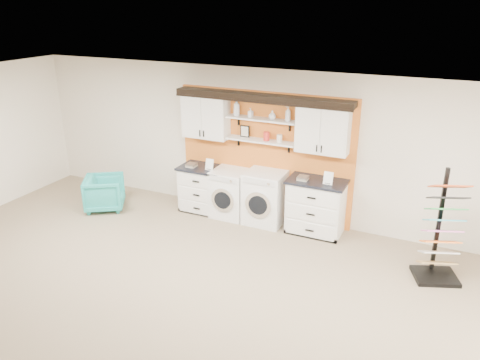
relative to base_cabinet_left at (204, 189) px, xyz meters
The scene contains 22 objects.
floor 3.84m from the base_cabinet_left, 72.76° to the right, with size 10.00×10.00×0.00m, color gray.
ceiling 4.48m from the base_cabinet_left, 72.76° to the right, with size 10.00×10.00×0.00m, color white.
wall_back 1.52m from the base_cabinet_left, 17.63° to the left, with size 10.00×10.00×0.00m, color beige.
accent_panel 1.39m from the base_cabinet_left, 16.00° to the left, with size 3.40×0.07×2.40m, color orange.
upper_cabinet_left 1.43m from the base_cabinet_left, 90.00° to the left, with size 0.90×0.35×0.84m.
upper_cabinet_right 2.68m from the base_cabinet_left, ahead, with size 0.90×0.35×0.84m.
shelf_lower 1.57m from the base_cabinet_left, ahead, with size 1.32×0.28×0.03m, color white.
shelf_upper 1.87m from the base_cabinet_left, ahead, with size 1.32×0.28×0.03m, color white.
crown_molding 2.19m from the base_cabinet_left, ahead, with size 3.30×0.41×0.13m.
picture_frame 1.45m from the base_cabinet_left, 14.85° to the left, with size 0.18×0.02×0.22m.
canister_red 1.71m from the base_cabinet_left, ahead, with size 0.11×0.11×0.16m, color red.
canister_cream 1.89m from the base_cabinet_left, ahead, with size 0.10×0.10×0.14m, color silver.
base_cabinet_left is the anchor object (origin of this frame).
base_cabinet_right 2.26m from the base_cabinet_left, ahead, with size 1.02×0.66×1.00m.
washer 0.58m from the base_cabinet_left, ahead, with size 0.66×0.71×0.92m.
dryer 1.29m from the base_cabinet_left, ahead, with size 0.71×0.71×1.00m.
sample_rack 4.39m from the base_cabinet_left, ahead, with size 0.76×0.70×1.70m.
armchair 1.99m from the base_cabinet_left, 156.96° to the right, with size 0.72×0.74×0.67m, color teal.
soap_bottle_a 1.77m from the base_cabinet_left, 14.03° to the left, with size 0.12×0.12×0.31m, color silver.
soap_bottle_b 1.83m from the base_cabinet_left, ahead, with size 0.07×0.08×0.17m, color silver.
soap_bottle_c 2.07m from the base_cabinet_left, ahead, with size 0.13×0.13×0.16m, color silver.
soap_bottle_d 2.30m from the base_cabinet_left, ahead, with size 0.10×0.10×0.26m, color silver.
Camera 1 is at (3.09, -3.77, 3.93)m, focal length 35.00 mm.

